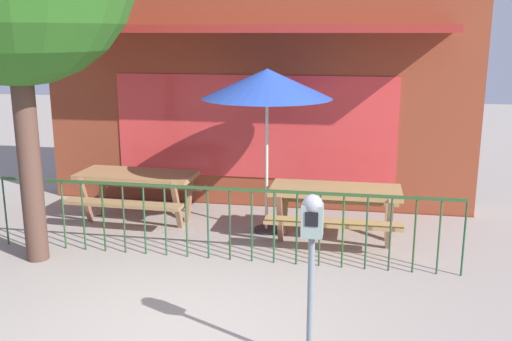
{
  "coord_description": "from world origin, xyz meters",
  "views": [
    {
      "loc": [
        1.72,
        -4.9,
        2.89
      ],
      "look_at": [
        0.41,
        2.38,
        1.11
      ],
      "focal_mm": 40.75,
      "sensor_mm": 36.0,
      "label": 1
    }
  ],
  "objects": [
    {
      "name": "picnic_table_left",
      "position": [
        -1.6,
        3.27,
        0.61
      ],
      "size": [
        1.85,
        1.42,
        0.79
      ],
      "color": "#A07248",
      "rests_on": "ground"
    },
    {
      "name": "patio_umbrella",
      "position": [
        0.43,
        3.14,
        2.16
      ],
      "size": [
        1.84,
        1.84,
        2.38
      ],
      "color": "black",
      "rests_on": "ground"
    },
    {
      "name": "parking_meter_near",
      "position": [
        1.37,
        -0.28,
        1.21
      ],
      "size": [
        0.18,
        0.17,
        1.57
      ],
      "color": "slate",
      "rests_on": "ground"
    },
    {
      "name": "ground",
      "position": [
        0.0,
        0.0,
        0.0
      ],
      "size": [
        40.0,
        40.0,
        0.0
      ],
      "primitive_type": "plane",
      "color": "gray"
    },
    {
      "name": "patio_fence_front",
      "position": [
        0.0,
        1.98,
        0.66
      ],
      "size": [
        6.05,
        0.04,
        0.97
      ],
      "color": "#2A4C25",
      "rests_on": "ground"
    },
    {
      "name": "picnic_table_right",
      "position": [
        1.44,
        2.93,
        0.61
      ],
      "size": [
        1.81,
        1.37,
        0.79
      ],
      "color": "#A27C4A",
      "rests_on": "ground"
    },
    {
      "name": "pub_storefront",
      "position": [
        0.0,
        4.63,
        2.89
      ],
      "size": [
        7.17,
        1.43,
        5.82
      ],
      "color": "#501B15",
      "rests_on": "ground"
    }
  ]
}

